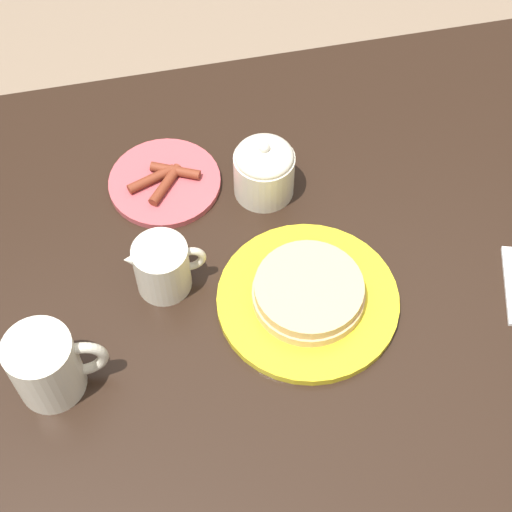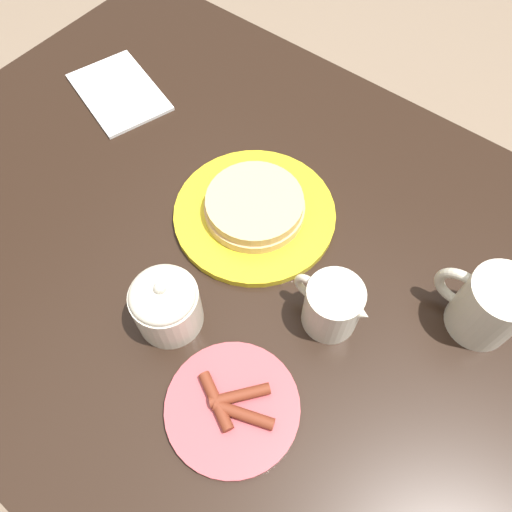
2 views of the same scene
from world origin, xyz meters
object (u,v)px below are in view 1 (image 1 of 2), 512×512
at_px(creamer_pitcher, 162,267).
at_px(sugar_bowl, 264,169).
at_px(pancake_plate, 311,296).
at_px(coffee_mug, 48,365).
at_px(side_plate_bacon, 165,182).

xyz_separation_m(creamer_pitcher, sugar_bowl, (0.16, 0.13, 0.00)).
height_order(pancake_plate, coffee_mug, coffee_mug).
distance_m(creamer_pitcher, sugar_bowl, 0.21).
bearing_deg(coffee_mug, sugar_bowl, 37.54).
xyz_separation_m(pancake_plate, creamer_pitcher, (-0.18, 0.07, 0.02)).
xyz_separation_m(side_plate_bacon, sugar_bowl, (0.14, -0.04, 0.04)).
bearing_deg(pancake_plate, creamer_pitcher, 159.25).
xyz_separation_m(coffee_mug, sugar_bowl, (0.31, 0.24, -0.00)).
relative_size(side_plate_bacon, creamer_pitcher, 1.50).
distance_m(pancake_plate, creamer_pitcher, 0.20).
distance_m(pancake_plate, sugar_bowl, 0.20).
bearing_deg(sugar_bowl, creamer_pitcher, -142.12).
height_order(creamer_pitcher, sugar_bowl, sugar_bowl).
bearing_deg(coffee_mug, creamer_pitcher, 37.16).
distance_m(side_plate_bacon, coffee_mug, 0.34).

